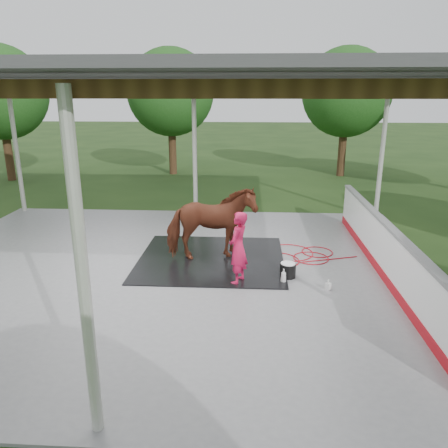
# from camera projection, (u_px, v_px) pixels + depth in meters

# --- Properties ---
(ground) EXTENTS (100.00, 100.00, 0.00)m
(ground) POSITION_uv_depth(u_px,v_px,m) (170.00, 273.00, 9.62)
(ground) COLOR #1E3814
(concrete_slab) EXTENTS (12.00, 10.00, 0.05)m
(concrete_slab) POSITION_uv_depth(u_px,v_px,m) (170.00, 272.00, 9.61)
(concrete_slab) COLOR slate
(concrete_slab) RESTS_ON ground
(pavilion_structure) EXTENTS (12.60, 10.60, 4.05)m
(pavilion_structure) POSITION_uv_depth(u_px,v_px,m) (163.00, 84.00, 8.47)
(pavilion_structure) COLOR beige
(pavilion_structure) RESTS_ON ground
(dasher_board) EXTENTS (0.16, 8.00, 1.15)m
(dasher_board) POSITION_uv_depth(u_px,v_px,m) (385.00, 252.00, 9.18)
(dasher_board) COLOR #AB0E18
(dasher_board) RESTS_ON concrete_slab
(tree_belt) EXTENTS (28.00, 28.00, 5.80)m
(tree_belt) POSITION_uv_depth(u_px,v_px,m) (185.00, 93.00, 9.36)
(tree_belt) COLOR #382314
(tree_belt) RESTS_ON ground
(rubber_mat) EXTENTS (3.37, 3.16, 0.03)m
(rubber_mat) POSITION_uv_depth(u_px,v_px,m) (211.00, 259.00, 10.26)
(rubber_mat) COLOR black
(rubber_mat) RESTS_ON concrete_slab
(horse) EXTENTS (2.17, 1.40, 1.69)m
(horse) POSITION_uv_depth(u_px,v_px,m) (211.00, 224.00, 10.01)
(horse) COLOR brown
(horse) RESTS_ON rubber_mat
(handler) EXTENTS (0.53, 0.64, 1.50)m
(handler) POSITION_uv_depth(u_px,v_px,m) (238.00, 248.00, 8.80)
(handler) COLOR #C91545
(handler) RESTS_ON concrete_slab
(wash_bucket) EXTENTS (0.34, 0.34, 0.31)m
(wash_bucket) POSITION_uv_depth(u_px,v_px,m) (288.00, 270.00, 9.23)
(wash_bucket) COLOR black
(wash_bucket) RESTS_ON concrete_slab
(soap_bottle_a) EXTENTS (0.13, 0.13, 0.30)m
(soap_bottle_a) POSITION_uv_depth(u_px,v_px,m) (283.00, 276.00, 8.97)
(soap_bottle_a) COLOR silver
(soap_bottle_a) RESTS_ON concrete_slab
(soap_bottle_b) EXTENTS (0.14, 0.14, 0.22)m
(soap_bottle_b) POSITION_uv_depth(u_px,v_px,m) (328.00, 285.00, 8.64)
(soap_bottle_b) COLOR #338CD8
(soap_bottle_b) RESTS_ON concrete_slab
(hose_coil) EXTENTS (2.40, 1.63, 0.02)m
(hose_coil) POSITION_uv_depth(u_px,v_px,m) (295.00, 256.00, 10.45)
(hose_coil) COLOR #A10B17
(hose_coil) RESTS_ON concrete_slab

